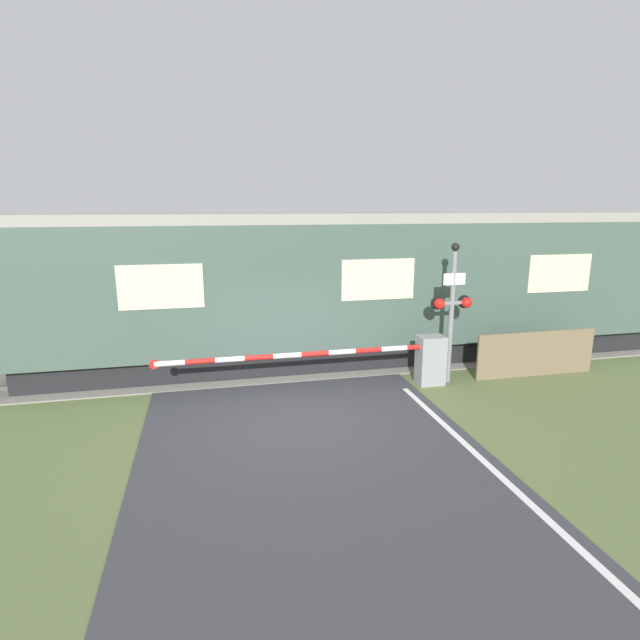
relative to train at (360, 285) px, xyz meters
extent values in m
plane|color=#5B6B3D|center=(-2.35, -3.57, -1.97)|extent=(80.00, 80.00, 0.00)
cube|color=gray|center=(-2.35, 0.00, -1.95)|extent=(36.00, 3.20, 0.03)
cube|color=#595451|center=(-2.35, -0.72, -1.89)|extent=(36.00, 0.08, 0.10)
cube|color=#595451|center=(-2.35, 0.72, -1.89)|extent=(36.00, 0.08, 0.10)
cube|color=black|center=(0.00, 0.00, -1.67)|extent=(16.38, 2.34, 0.60)
cube|color=#42564C|center=(0.00, 0.00, 0.13)|extent=(17.81, 2.75, 3.00)
cube|color=gray|center=(0.00, 0.00, 1.75)|extent=(17.45, 2.53, 0.24)
cube|color=beige|center=(4.90, -1.39, 0.36)|extent=(1.78, 0.02, 0.96)
cube|color=beige|center=(0.00, -1.39, 0.36)|extent=(1.78, 0.02, 0.96)
cube|color=beige|center=(-4.90, -1.39, 0.36)|extent=(1.78, 0.02, 0.96)
cube|color=gray|center=(0.98, -2.34, -1.40)|extent=(0.60, 0.44, 1.14)
cylinder|color=gray|center=(0.98, -2.34, -1.06)|extent=(0.16, 0.16, 0.18)
cylinder|color=red|center=(0.68, -2.34, -1.06)|extent=(0.60, 0.11, 0.11)
cylinder|color=white|center=(0.07, -2.34, -1.06)|extent=(0.60, 0.11, 0.11)
cylinder|color=red|center=(-0.53, -2.34, -1.06)|extent=(0.60, 0.11, 0.11)
cylinder|color=white|center=(-1.13, -2.34, -1.06)|extent=(0.60, 0.11, 0.11)
cylinder|color=red|center=(-1.73, -2.34, -1.06)|extent=(0.60, 0.11, 0.11)
cylinder|color=white|center=(-2.34, -2.34, -1.06)|extent=(0.60, 0.11, 0.11)
cylinder|color=red|center=(-2.94, -2.34, -1.06)|extent=(0.60, 0.11, 0.11)
cylinder|color=white|center=(-3.54, -2.34, -1.06)|extent=(0.60, 0.11, 0.11)
cylinder|color=red|center=(-4.15, -2.34, -1.06)|extent=(0.60, 0.11, 0.11)
cylinder|color=white|center=(-4.75, -2.34, -1.06)|extent=(0.60, 0.11, 0.11)
cylinder|color=red|center=(-5.05, -2.34, -1.06)|extent=(0.20, 0.02, 0.20)
cylinder|color=gray|center=(1.45, -2.31, -0.45)|extent=(0.11, 0.11, 3.03)
cube|color=gray|center=(1.45, -2.31, -0.09)|extent=(0.79, 0.07, 0.07)
sphere|color=red|center=(1.11, -2.36, -0.09)|extent=(0.24, 0.24, 0.24)
sphere|color=red|center=(1.78, -2.36, -0.09)|extent=(0.24, 0.24, 0.24)
cylinder|color=black|center=(1.11, -2.25, -0.09)|extent=(0.30, 0.06, 0.30)
cylinder|color=black|center=(1.78, -2.25, -0.09)|extent=(0.30, 0.06, 0.30)
cube|color=white|center=(1.45, -2.35, 0.46)|extent=(0.52, 0.02, 0.26)
sphere|color=black|center=(1.45, -2.31, 1.17)|extent=(0.18, 0.18, 0.18)
cube|color=#726047|center=(3.69, -2.38, -1.42)|extent=(3.10, 0.06, 1.10)
camera|label=1|loc=(-3.90, -12.42, 2.07)|focal=28.00mm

